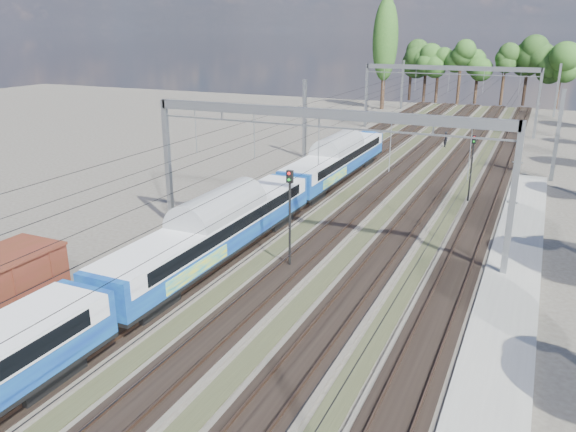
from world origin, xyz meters
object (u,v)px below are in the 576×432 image
at_px(worker, 446,140).
at_px(signal_near, 290,207).
at_px(emu_train, 215,224).
at_px(signal_far, 472,161).

height_order(worker, signal_near, signal_near).
distance_m(emu_train, worker, 42.83).
bearing_deg(emu_train, signal_far, 58.29).
distance_m(worker, signal_near, 41.12).
relative_size(signal_near, signal_far, 1.07).
relative_size(emu_train, signal_far, 11.30).
xyz_separation_m(emu_train, worker, (6.45, 42.31, -1.61)).
bearing_deg(signal_near, signal_far, 66.83).
height_order(emu_train, signal_near, signal_near).
height_order(emu_train, worker, emu_train).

